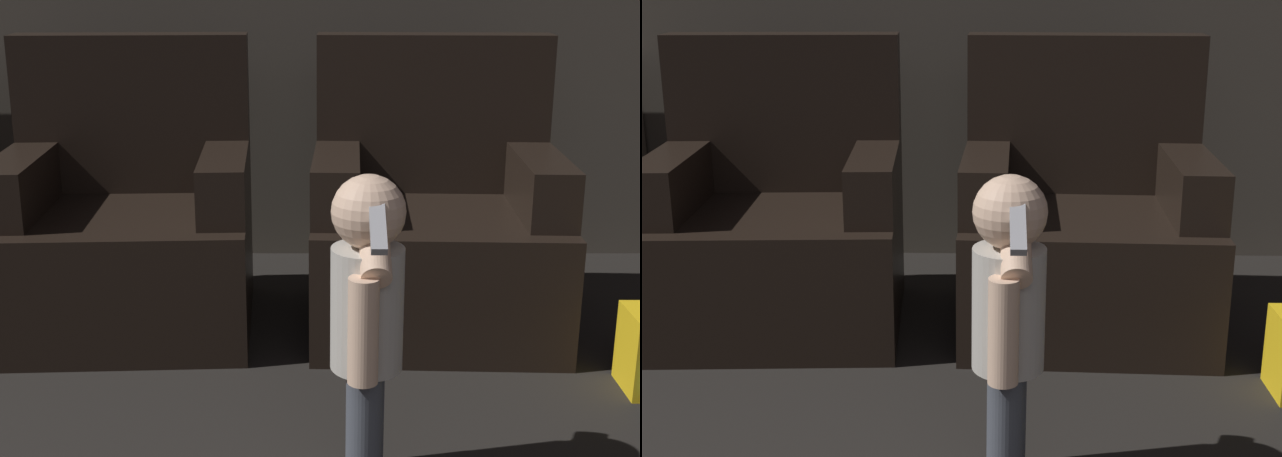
{
  "view_description": "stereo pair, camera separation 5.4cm",
  "coord_description": "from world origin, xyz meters",
  "views": [
    {
      "loc": [
        -0.26,
        0.57,
        1.27
      ],
      "look_at": [
        -0.27,
        3.1,
        0.53
      ],
      "focal_mm": 50.0,
      "sensor_mm": 36.0,
      "label": 1
    },
    {
      "loc": [
        -0.2,
        0.57,
        1.27
      ],
      "look_at": [
        -0.27,
        3.1,
        0.53
      ],
      "focal_mm": 50.0,
      "sensor_mm": 36.0,
      "label": 2
    }
  ],
  "objects": [
    {
      "name": "armchair_left",
      "position": [
        -0.95,
        3.68,
        0.35
      ],
      "size": [
        0.91,
        0.82,
        1.03
      ],
      "rotation": [
        0.0,
        0.0,
        0.05
      ],
      "color": "black",
      "rests_on": "ground_plane"
    },
    {
      "name": "armchair_right",
      "position": [
        0.16,
        3.68,
        0.35
      ],
      "size": [
        0.9,
        0.81,
        1.03
      ],
      "rotation": [
        0.0,
        0.0,
        -0.04
      ],
      "color": "black",
      "rests_on": "ground_plane"
    },
    {
      "name": "person_toddler",
      "position": [
        -0.14,
        2.57,
        0.48
      ],
      "size": [
        0.18,
        0.32,
        0.81
      ],
      "rotation": [
        0.0,
        0.0,
        -1.7
      ],
      "color": "#474C56",
      "rests_on": "ground_plane"
    }
  ]
}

